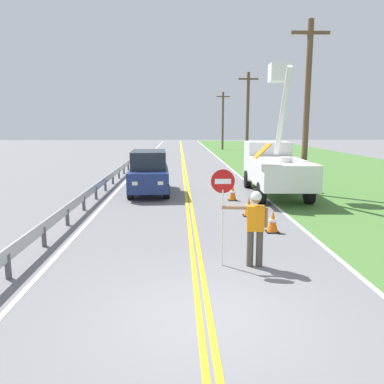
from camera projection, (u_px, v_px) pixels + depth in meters
ground_plane at (204, 316)px, 6.81m from camera, size 160.00×160.00×0.00m
grass_verge_right at (350, 173)px, 26.90m from camera, size 16.00×110.00×0.01m
centerline_yellow_left at (184, 174)px, 26.49m from camera, size 0.11×110.00×0.01m
centerline_yellow_right at (186, 174)px, 26.50m from camera, size 0.11×110.00×0.01m
edge_line_right at (237, 173)px, 26.62m from camera, size 0.12×110.00×0.01m
edge_line_left at (133, 174)px, 26.37m from camera, size 0.12×110.00×0.01m
flagger_worker at (255, 224)px, 9.03m from camera, size 1.08×0.28×1.83m
stop_sign_paddle at (223, 196)px, 8.97m from camera, size 0.56×0.04×2.33m
utility_bucket_truck at (274, 164)px, 18.73m from camera, size 2.92×6.90×6.11m
oncoming_suv_nearest at (149, 172)px, 18.76m from camera, size 2.09×4.68×2.10m
utility_pole_near at (307, 105)px, 18.22m from camera, size 1.80×0.28×8.14m
utility_pole_mid at (248, 115)px, 34.97m from camera, size 1.80×0.28×8.00m
utility_pole_far at (223, 120)px, 51.69m from camera, size 1.80×0.28×7.65m
traffic_cone_lead at (273, 222)px, 12.04m from camera, size 0.40×0.40×0.70m
traffic_cone_mid at (249, 207)px, 14.20m from camera, size 0.40×0.40×0.70m
traffic_cone_tail at (233, 193)px, 17.14m from camera, size 0.40×0.40×0.70m
guardrail_left_shoulder at (109, 178)px, 20.73m from camera, size 0.10×32.00×0.71m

